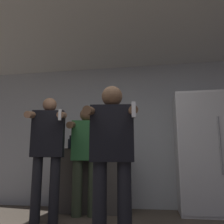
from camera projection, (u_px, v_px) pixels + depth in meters
name	position (u px, v px, depth m)	size (l,w,h in m)	color
wall_back	(129.00, 134.00, 4.51)	(7.00, 0.06, 2.55)	#B2B7BC
ceiling_slab	(117.00, 30.00, 3.46)	(7.00, 3.17, 0.05)	silver
refrigerator	(200.00, 153.00, 3.90)	(0.71, 0.70, 1.84)	white
counter	(94.00, 179.00, 4.11)	(1.13, 0.66, 0.99)	#47423D
bottle_tall_gin	(85.00, 145.00, 4.33)	(0.07, 0.07, 0.25)	#194723
bottle_green_wine	(92.00, 143.00, 4.32)	(0.08, 0.08, 0.30)	#194723
bottle_red_label	(100.00, 144.00, 4.29)	(0.09, 0.09, 0.25)	#194723
bottle_brown_liquor	(78.00, 143.00, 4.36)	(0.08, 0.08, 0.31)	#194723
bottle_amber_bourbon	(70.00, 144.00, 4.38)	(0.08, 0.08, 0.28)	black
person_woman_foreground	(112.00, 149.00, 2.52)	(0.55, 0.54, 1.56)	black
person_man_side	(47.00, 147.00, 3.36)	(0.56, 0.54, 1.65)	black
person_spectator_back	(86.00, 153.00, 3.75)	(0.56, 0.55, 1.60)	#38422D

